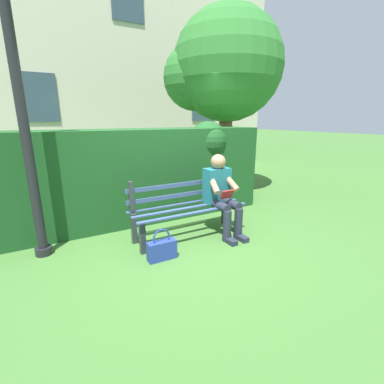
{
  "coord_description": "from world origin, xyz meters",
  "views": [
    {
      "loc": [
        1.76,
        3.24,
        1.68
      ],
      "look_at": [
        0.0,
        0.1,
        0.7
      ],
      "focal_mm": 25.3,
      "sensor_mm": 36.0,
      "label": 1
    }
  ],
  "objects": [
    {
      "name": "lamp_post",
      "position": [
        1.88,
        -0.42,
        2.09
      ],
      "size": [
        0.27,
        0.27,
        3.52
      ],
      "color": "black",
      "rests_on": "ground"
    },
    {
      "name": "person_seated",
      "position": [
        -0.49,
        0.1,
        0.63
      ],
      "size": [
        0.44,
        0.73,
        1.18
      ],
      "color": "#1E6672",
      "rests_on": "ground"
    },
    {
      "name": "ground",
      "position": [
        0.0,
        0.0,
        0.0
      ],
      "size": [
        60.0,
        60.0,
        0.0
      ],
      "primitive_type": "plane",
      "color": "#3D6B2D"
    },
    {
      "name": "hedge_backdrop",
      "position": [
        0.42,
        -1.07,
        0.81
      ],
      "size": [
        4.59,
        0.85,
        1.64
      ],
      "color": "#19471E",
      "rests_on": "ground"
    },
    {
      "name": "park_bench",
      "position": [
        0.0,
        -0.07,
        0.43
      ],
      "size": [
        1.69,
        0.51,
        0.87
      ],
      "color": "#2D3338",
      "rests_on": "ground"
    },
    {
      "name": "tree",
      "position": [
        -1.96,
        -2.06,
        2.73
      ],
      "size": [
        2.51,
        2.39,
        3.99
      ],
      "color": "brown",
      "rests_on": "ground"
    },
    {
      "name": "handbag",
      "position": [
        0.61,
        0.43,
        0.13
      ],
      "size": [
        0.36,
        0.13,
        0.4
      ],
      "color": "navy",
      "rests_on": "ground"
    },
    {
      "name": "building_facade",
      "position": [
        -0.85,
        -6.5,
        3.93
      ],
      "size": [
        9.93,
        2.93,
        7.86
      ],
      "color": "beige",
      "rests_on": "ground"
    }
  ]
}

